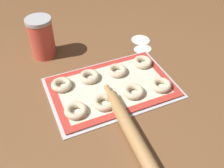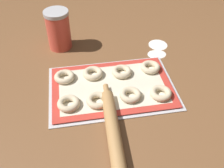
{
  "view_description": "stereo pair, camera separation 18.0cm",
  "coord_description": "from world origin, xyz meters",
  "px_view_note": "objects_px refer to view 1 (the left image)",
  "views": [
    {
      "loc": [
        -0.29,
        -0.68,
        0.7
      ],
      "look_at": [
        0.01,
        0.01,
        0.02
      ],
      "focal_mm": 42.0,
      "sensor_mm": 36.0,
      "label": 1
    },
    {
      "loc": [
        -0.12,
        -0.73,
        0.7
      ],
      "look_at": [
        0.01,
        0.01,
        0.02
      ],
      "focal_mm": 42.0,
      "sensor_mm": 36.0,
      "label": 2
    }
  ],
  "objects_px": {
    "bagel_back_far_right": "(142,62)",
    "flour_canister": "(42,38)",
    "bagel_front_far_left": "(76,111)",
    "rolling_pin": "(133,136)",
    "bagel_back_far_left": "(62,85)",
    "bagel_front_far_right": "(161,85)",
    "bagel_front_mid_right": "(133,92)",
    "bagel_back_mid_right": "(117,71)",
    "bagel_front_mid_left": "(104,102)",
    "bagel_back_mid_left": "(89,77)",
    "baking_tray": "(112,88)"
  },
  "relations": [
    {
      "from": "baking_tray",
      "to": "flour_canister",
      "type": "xyz_separation_m",
      "value": [
        -0.19,
        0.33,
        0.09
      ]
    },
    {
      "from": "bagel_front_far_right",
      "to": "rolling_pin",
      "type": "distance_m",
      "value": 0.27
    },
    {
      "from": "bagel_front_far_right",
      "to": "rolling_pin",
      "type": "relative_size",
      "value": 0.17
    },
    {
      "from": "bagel_back_far_left",
      "to": "bagel_back_mid_right",
      "type": "bearing_deg",
      "value": -1.75
    },
    {
      "from": "bagel_back_far_left",
      "to": "flour_canister",
      "type": "distance_m",
      "value": 0.26
    },
    {
      "from": "bagel_back_far_left",
      "to": "bagel_back_mid_right",
      "type": "height_order",
      "value": "same"
    },
    {
      "from": "bagel_front_far_right",
      "to": "bagel_front_far_left",
      "type": "bearing_deg",
      "value": 179.1
    },
    {
      "from": "bagel_front_far_left",
      "to": "rolling_pin",
      "type": "xyz_separation_m",
      "value": [
        0.13,
        -0.17,
        -0.0
      ]
    },
    {
      "from": "baking_tray",
      "to": "rolling_pin",
      "type": "relative_size",
      "value": 0.99
    },
    {
      "from": "bagel_back_far_right",
      "to": "bagel_front_mid_left",
      "type": "bearing_deg",
      "value": -147.53
    },
    {
      "from": "bagel_front_mid_right",
      "to": "bagel_back_mid_right",
      "type": "bearing_deg",
      "value": 92.19
    },
    {
      "from": "flour_canister",
      "to": "bagel_front_mid_right",
      "type": "bearing_deg",
      "value": -58.32
    },
    {
      "from": "bagel_front_far_left",
      "to": "bagel_back_far_left",
      "type": "xyz_separation_m",
      "value": [
        -0.01,
        0.15,
        0.0
      ]
    },
    {
      "from": "bagel_back_far_right",
      "to": "bagel_back_mid_left",
      "type": "bearing_deg",
      "value": 179.66
    },
    {
      "from": "baking_tray",
      "to": "flour_canister",
      "type": "distance_m",
      "value": 0.39
    },
    {
      "from": "bagel_back_far_right",
      "to": "flour_canister",
      "type": "height_order",
      "value": "flour_canister"
    },
    {
      "from": "flour_canister",
      "to": "bagel_back_far_left",
      "type": "bearing_deg",
      "value": -87.83
    },
    {
      "from": "bagel_front_mid_right",
      "to": "bagel_back_far_right",
      "type": "height_order",
      "value": "same"
    },
    {
      "from": "bagel_back_mid_left",
      "to": "bagel_front_mid_left",
      "type": "bearing_deg",
      "value": -90.53
    },
    {
      "from": "bagel_back_far_left",
      "to": "bagel_back_mid_left",
      "type": "bearing_deg",
      "value": 1.39
    },
    {
      "from": "bagel_front_far_right",
      "to": "bagel_back_mid_right",
      "type": "bearing_deg",
      "value": 128.68
    },
    {
      "from": "bagel_front_mid_right",
      "to": "bagel_back_mid_left",
      "type": "relative_size",
      "value": 1.0
    },
    {
      "from": "bagel_front_mid_left",
      "to": "bagel_back_far_left",
      "type": "bearing_deg",
      "value": 126.48
    },
    {
      "from": "bagel_back_mid_right",
      "to": "bagel_back_mid_left",
      "type": "bearing_deg",
      "value": 175.19
    },
    {
      "from": "baking_tray",
      "to": "bagel_front_mid_right",
      "type": "relative_size",
      "value": 5.97
    },
    {
      "from": "baking_tray",
      "to": "bagel_front_far_left",
      "type": "relative_size",
      "value": 5.97
    },
    {
      "from": "bagel_front_far_left",
      "to": "bagel_back_far_left",
      "type": "relative_size",
      "value": 1.0
    },
    {
      "from": "bagel_front_mid_right",
      "to": "bagel_front_far_left",
      "type": "bearing_deg",
      "value": -178.77
    },
    {
      "from": "bagel_back_far_left",
      "to": "bagel_front_mid_left",
      "type": "bearing_deg",
      "value": -53.52
    },
    {
      "from": "bagel_back_far_right",
      "to": "rolling_pin",
      "type": "xyz_separation_m",
      "value": [
        -0.21,
        -0.33,
        -0.0
      ]
    },
    {
      "from": "bagel_front_mid_left",
      "to": "bagel_front_mid_right",
      "type": "xyz_separation_m",
      "value": [
        0.12,
        0.01,
        0.0
      ]
    },
    {
      "from": "bagel_front_mid_right",
      "to": "bagel_front_far_right",
      "type": "bearing_deg",
      "value": -5.16
    },
    {
      "from": "bagel_back_far_left",
      "to": "rolling_pin",
      "type": "xyz_separation_m",
      "value": [
        0.14,
        -0.32,
        -0.0
      ]
    },
    {
      "from": "baking_tray",
      "to": "bagel_back_far_right",
      "type": "bearing_deg",
      "value": 23.39
    },
    {
      "from": "bagel_front_mid_right",
      "to": "rolling_pin",
      "type": "relative_size",
      "value": 0.17
    },
    {
      "from": "baking_tray",
      "to": "bagel_back_mid_left",
      "type": "xyz_separation_m",
      "value": [
        -0.07,
        0.08,
        0.02
      ]
    },
    {
      "from": "bagel_front_far_right",
      "to": "flour_canister",
      "type": "bearing_deg",
      "value": 131.31
    },
    {
      "from": "bagel_front_far_right",
      "to": "bagel_back_mid_right",
      "type": "distance_m",
      "value": 0.19
    },
    {
      "from": "bagel_back_mid_right",
      "to": "rolling_pin",
      "type": "height_order",
      "value": "rolling_pin"
    },
    {
      "from": "bagel_front_mid_right",
      "to": "flour_canister",
      "type": "xyz_separation_m",
      "value": [
        -0.25,
        0.4,
        0.07
      ]
    },
    {
      "from": "rolling_pin",
      "to": "bagel_back_far_left",
      "type": "bearing_deg",
      "value": 113.82
    },
    {
      "from": "bagel_front_far_right",
      "to": "rolling_pin",
      "type": "bearing_deg",
      "value": -140.53
    },
    {
      "from": "bagel_front_far_left",
      "to": "bagel_back_far_right",
      "type": "xyz_separation_m",
      "value": [
        0.34,
        0.15,
        0.0
      ]
    },
    {
      "from": "baking_tray",
      "to": "bagel_back_mid_right",
      "type": "bearing_deg",
      "value": 52.47
    },
    {
      "from": "bagel_front_far_right",
      "to": "bagel_front_mid_right",
      "type": "bearing_deg",
      "value": 174.84
    },
    {
      "from": "rolling_pin",
      "to": "bagel_front_mid_left",
      "type": "bearing_deg",
      "value": 100.12
    },
    {
      "from": "bagel_back_mid_left",
      "to": "bagel_back_far_right",
      "type": "distance_m",
      "value": 0.24
    },
    {
      "from": "bagel_front_mid_left",
      "to": "bagel_front_far_right",
      "type": "distance_m",
      "value": 0.24
    },
    {
      "from": "bagel_back_mid_right",
      "to": "bagel_back_far_right",
      "type": "height_order",
      "value": "same"
    },
    {
      "from": "bagel_front_mid_right",
      "to": "bagel_back_mid_right",
      "type": "xyz_separation_m",
      "value": [
        -0.01,
        0.14,
        0.0
      ]
    }
  ]
}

